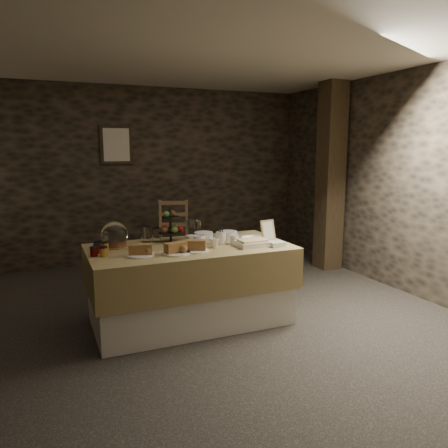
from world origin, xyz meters
name	(u,v)px	position (x,y,z in m)	size (l,w,h in m)	color
ground_plane	(179,318)	(0.00, 0.00, 0.00)	(5.50, 5.00, 0.01)	black
room_shell	(176,163)	(0.00, 0.00, 1.56)	(5.52, 5.02, 2.60)	black
buffet_table	(190,278)	(0.09, -0.10, 0.44)	(1.93, 1.03, 0.76)	silver
chair	(172,238)	(0.51, 1.94, 0.42)	(0.56, 0.55, 0.75)	brown
timber_column	(330,177)	(2.55, 1.02, 1.30)	(0.30, 0.30, 2.60)	black
framed_picture	(116,145)	(-0.15, 2.47, 1.75)	(0.45, 0.04, 0.55)	#2E2315
plate_stack_a	(204,237)	(0.29, 0.03, 0.81)	(0.19, 0.19, 0.10)	white
plate_stack_b	(228,235)	(0.57, 0.05, 0.81)	(0.20, 0.20, 0.09)	white
cutlery_holder	(221,238)	(0.41, -0.12, 0.82)	(0.10, 0.10, 0.12)	white
cup_a	(199,240)	(0.19, -0.10, 0.81)	(0.12, 0.12, 0.10)	white
cup_b	(214,243)	(0.29, -0.25, 0.81)	(0.10, 0.10, 0.09)	white
mug_c	(191,240)	(0.13, -0.05, 0.81)	(0.09, 0.09, 0.10)	white
mug_d	(234,240)	(0.53, -0.19, 0.81)	(0.08, 0.08, 0.09)	white
bowl	(252,239)	(0.74, -0.17, 0.79)	(0.21, 0.21, 0.05)	white
cake_dome	(115,236)	(-0.58, 0.14, 0.87)	(0.26, 0.26, 0.26)	brown
fruit_stand	(171,228)	(-0.01, 0.17, 0.90)	(0.25, 0.25, 0.36)	black
bread_platter_left	(140,251)	(-0.43, -0.29, 0.80)	(0.26, 0.26, 0.11)	white
bread_platter_center	(176,249)	(-0.12, -0.35, 0.80)	(0.26, 0.26, 0.11)	white
bread_platter_right	(195,247)	(0.07, -0.32, 0.80)	(0.26, 0.26, 0.11)	white
jam_jars	(100,249)	(-0.75, -0.06, 0.80)	(0.18, 0.32, 0.07)	#5F0708
tart_dish	(252,243)	(0.65, -0.35, 0.80)	(0.30, 0.22, 0.07)	white
square_dish	(276,244)	(0.87, -0.43, 0.79)	(0.14, 0.14, 0.04)	white
menu_frame	(268,230)	(0.96, -0.09, 0.85)	(0.17, 0.02, 0.22)	brown
storage_jar_a	(146,234)	(-0.25, 0.26, 0.84)	(0.10, 0.10, 0.16)	white
storage_jar_b	(157,235)	(-0.15, 0.23, 0.83)	(0.09, 0.09, 0.14)	white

